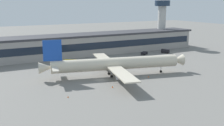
{
  "coord_description": "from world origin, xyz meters",
  "views": [
    {
      "loc": [
        -48.8,
        -100.35,
        31.83
      ],
      "look_at": [
        9.08,
        6.82,
        5.0
      ],
      "focal_mm": 44.04,
      "sensor_mm": 36.0,
      "label": 1
    }
  ],
  "objects_px": {
    "control_tower": "(162,17)",
    "crew_van": "(166,51)",
    "traffic_cone_1": "(68,97)",
    "belt_loader": "(70,61)",
    "traffic_cone_2": "(149,77)",
    "pushback_tractor": "(144,53)",
    "airliner": "(114,64)",
    "traffic_cone_0": "(112,87)"
  },
  "relations": [
    {
      "from": "crew_van",
      "to": "pushback_tractor",
      "type": "height_order",
      "value": "crew_van"
    },
    {
      "from": "traffic_cone_1",
      "to": "traffic_cone_2",
      "type": "distance_m",
      "value": 40.61
    },
    {
      "from": "pushback_tractor",
      "to": "belt_loader",
      "type": "bearing_deg",
      "value": -177.89
    },
    {
      "from": "traffic_cone_2",
      "to": "traffic_cone_0",
      "type": "bearing_deg",
      "value": -164.91
    },
    {
      "from": "control_tower",
      "to": "traffic_cone_0",
      "type": "bearing_deg",
      "value": -137.84
    },
    {
      "from": "control_tower",
      "to": "traffic_cone_0",
      "type": "xyz_separation_m",
      "value": [
        -80.94,
        -73.3,
        -21.56
      ]
    },
    {
      "from": "pushback_tractor",
      "to": "traffic_cone_1",
      "type": "bearing_deg",
      "value": -142.23
    },
    {
      "from": "pushback_tractor",
      "to": "traffic_cone_1",
      "type": "relative_size",
      "value": 8.96
    },
    {
      "from": "traffic_cone_2",
      "to": "belt_loader",
      "type": "bearing_deg",
      "value": 114.97
    },
    {
      "from": "airliner",
      "to": "traffic_cone_2",
      "type": "xyz_separation_m",
      "value": [
        11.95,
        -9.39,
        -5.12
      ]
    },
    {
      "from": "control_tower",
      "to": "traffic_cone_2",
      "type": "height_order",
      "value": "control_tower"
    },
    {
      "from": "airliner",
      "to": "belt_loader",
      "type": "xyz_separation_m",
      "value": [
        -8.21,
        33.89,
        -4.31
      ]
    },
    {
      "from": "airliner",
      "to": "traffic_cone_2",
      "type": "bearing_deg",
      "value": -38.16
    },
    {
      "from": "control_tower",
      "to": "pushback_tractor",
      "type": "xyz_separation_m",
      "value": [
        -30.87,
        -22.55,
        -20.86
      ]
    },
    {
      "from": "airliner",
      "to": "pushback_tractor",
      "type": "distance_m",
      "value": 54.56
    },
    {
      "from": "crew_van",
      "to": "control_tower",
      "type": "bearing_deg",
      "value": 57.55
    },
    {
      "from": "airliner",
      "to": "traffic_cone_2",
      "type": "height_order",
      "value": "airliner"
    },
    {
      "from": "airliner",
      "to": "traffic_cone_1",
      "type": "bearing_deg",
      "value": -147.64
    },
    {
      "from": "pushback_tractor",
      "to": "traffic_cone_0",
      "type": "bearing_deg",
      "value": -134.61
    },
    {
      "from": "control_tower",
      "to": "pushback_tractor",
      "type": "height_order",
      "value": "control_tower"
    },
    {
      "from": "crew_van",
      "to": "traffic_cone_2",
      "type": "relative_size",
      "value": 8.05
    },
    {
      "from": "airliner",
      "to": "traffic_cone_2",
      "type": "relative_size",
      "value": 95.26
    },
    {
      "from": "control_tower",
      "to": "belt_loader",
      "type": "height_order",
      "value": "control_tower"
    },
    {
      "from": "airliner",
      "to": "crew_van",
      "type": "distance_m",
      "value": 65.38
    },
    {
      "from": "belt_loader",
      "to": "traffic_cone_2",
      "type": "bearing_deg",
      "value": -65.03
    },
    {
      "from": "traffic_cone_1",
      "to": "control_tower",
      "type": "bearing_deg",
      "value": 37.27
    },
    {
      "from": "pushback_tractor",
      "to": "traffic_cone_1",
      "type": "distance_m",
      "value": 87.07
    },
    {
      "from": "control_tower",
      "to": "crew_van",
      "type": "bearing_deg",
      "value": -122.45
    },
    {
      "from": "traffic_cone_1",
      "to": "belt_loader",
      "type": "bearing_deg",
      "value": 69.16
    },
    {
      "from": "belt_loader",
      "to": "traffic_cone_1",
      "type": "relative_size",
      "value": 10.73
    },
    {
      "from": "belt_loader",
      "to": "control_tower",
      "type": "bearing_deg",
      "value": 16.92
    },
    {
      "from": "traffic_cone_0",
      "to": "traffic_cone_2",
      "type": "height_order",
      "value": "traffic_cone_0"
    },
    {
      "from": "traffic_cone_1",
      "to": "traffic_cone_2",
      "type": "bearing_deg",
      "value": 11.71
    },
    {
      "from": "airliner",
      "to": "control_tower",
      "type": "height_order",
      "value": "control_tower"
    },
    {
      "from": "pushback_tractor",
      "to": "traffic_cone_1",
      "type": "xyz_separation_m",
      "value": [
        -68.83,
        -53.33,
        -0.74
      ]
    },
    {
      "from": "pushback_tractor",
      "to": "belt_loader",
      "type": "distance_m",
      "value": 49.25
    },
    {
      "from": "pushback_tractor",
      "to": "control_tower",
      "type": "bearing_deg",
      "value": 36.14
    },
    {
      "from": "control_tower",
      "to": "traffic_cone_2",
      "type": "distance_m",
      "value": 92.91
    },
    {
      "from": "control_tower",
      "to": "crew_van",
      "type": "relative_size",
      "value": 6.44
    },
    {
      "from": "crew_van",
      "to": "belt_loader",
      "type": "bearing_deg",
      "value": 179.55
    },
    {
      "from": "control_tower",
      "to": "crew_van",
      "type": "height_order",
      "value": "control_tower"
    },
    {
      "from": "control_tower",
      "to": "traffic_cone_1",
      "type": "relative_size",
      "value": 58.3
    }
  ]
}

